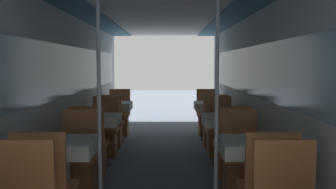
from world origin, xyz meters
TOP-DOWN VIEW (x-y plane):
  - wall_left at (-1.32, 3.58)m, footprint 0.05×9.96m
  - wall_right at (1.32, 3.58)m, footprint 0.05×9.96m
  - ceiling_panel at (0.00, 3.58)m, footprint 2.64×9.96m
  - dining_table_left_1 at (-0.93, 2.45)m, footprint 0.62×0.62m
  - chair_left_far_1 at (-0.93, 3.02)m, footprint 0.44×0.44m
  - support_pole_left_1 at (-0.58, 2.45)m, footprint 0.04×0.04m
  - dining_table_left_2 at (-0.93, 4.22)m, footprint 0.62×0.62m
  - chair_left_near_2 at (-0.93, 3.65)m, footprint 0.44×0.44m
  - chair_left_far_2 at (-0.93, 4.79)m, footprint 0.44×0.44m
  - dining_table_left_3 at (-0.93, 6.00)m, footprint 0.62×0.62m
  - chair_left_near_3 at (-0.93, 5.43)m, footprint 0.44×0.44m
  - chair_left_far_3 at (-0.93, 6.57)m, footprint 0.44×0.44m
  - dining_table_right_1 at (0.93, 2.45)m, footprint 0.62×0.62m
  - chair_right_far_1 at (0.93, 3.02)m, footprint 0.44×0.44m
  - support_pole_right_1 at (0.58, 2.45)m, footprint 0.04×0.04m
  - dining_table_right_2 at (0.93, 4.22)m, footprint 0.62×0.62m
  - chair_right_near_2 at (0.93, 3.65)m, footprint 0.44×0.44m
  - chair_right_far_2 at (0.93, 4.79)m, footprint 0.44×0.44m
  - dining_table_right_3 at (0.93, 6.00)m, footprint 0.62×0.62m
  - chair_right_near_3 at (0.93, 5.43)m, footprint 0.44×0.44m
  - chair_right_far_3 at (0.93, 6.57)m, footprint 0.44×0.44m

SIDE VIEW (x-z plane):
  - chair_left_far_1 at x=-0.93m, z-range -0.19..0.77m
  - chair_left_near_2 at x=-0.93m, z-range -0.19..0.77m
  - chair_left_far_2 at x=-0.93m, z-range -0.19..0.77m
  - chair_left_near_3 at x=-0.93m, z-range -0.19..0.77m
  - chair_left_far_3 at x=-0.93m, z-range -0.19..0.77m
  - chair_right_far_1 at x=0.93m, z-range -0.19..0.77m
  - chair_right_near_2 at x=0.93m, z-range -0.19..0.77m
  - chair_right_far_2 at x=0.93m, z-range -0.19..0.77m
  - chair_right_near_3 at x=0.93m, z-range -0.19..0.77m
  - chair_right_far_3 at x=0.93m, z-range -0.19..0.77m
  - dining_table_left_1 at x=-0.93m, z-range 0.25..1.00m
  - dining_table_left_2 at x=-0.93m, z-range 0.25..1.00m
  - dining_table_left_3 at x=-0.93m, z-range 0.25..1.00m
  - dining_table_right_1 at x=0.93m, z-range 0.25..1.00m
  - dining_table_right_2 at x=0.93m, z-range 0.25..1.00m
  - dining_table_right_3 at x=0.93m, z-range 0.25..1.00m
  - support_pole_left_1 at x=-0.58m, z-range 0.00..2.19m
  - support_pole_right_1 at x=0.58m, z-range 0.00..2.19m
  - wall_left at x=-1.32m, z-range 0.04..2.23m
  - wall_right at x=1.32m, z-range 0.04..2.23m
  - ceiling_panel at x=0.00m, z-range 2.19..2.26m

